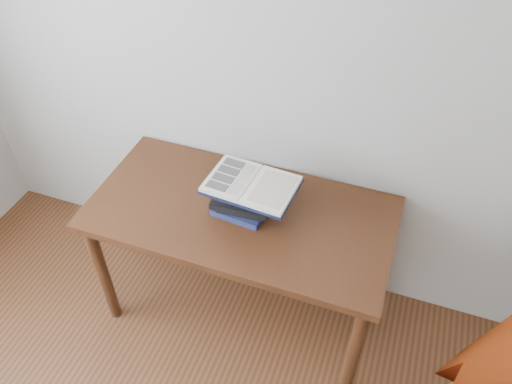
% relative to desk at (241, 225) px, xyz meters
% --- Properties ---
extents(desk, '(1.41, 0.71, 0.76)m').
position_rel_desk_xyz_m(desk, '(0.00, 0.00, 0.00)').
color(desk, '#422210').
rests_on(desk, ground).
extents(book_stack, '(0.28, 0.20, 0.18)m').
position_rel_desk_xyz_m(book_stack, '(0.02, 0.00, 0.19)').
color(book_stack, '#1A2B4E').
rests_on(book_stack, desk).
extents(open_book, '(0.41, 0.30, 0.03)m').
position_rel_desk_xyz_m(open_book, '(0.06, -0.02, 0.29)').
color(open_book, black).
rests_on(open_book, book_stack).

